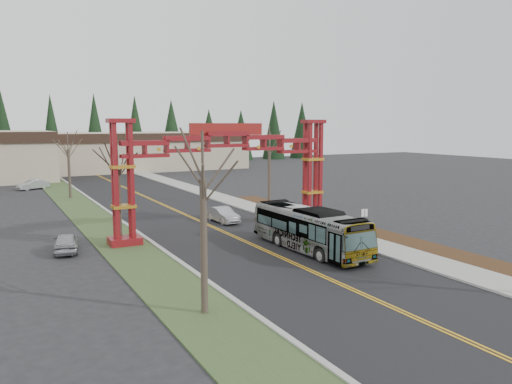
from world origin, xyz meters
TOP-DOWN VIEW (x-y plane):
  - ground at (0.00, 0.00)m, footprint 200.00×200.00m
  - road at (0.00, 25.00)m, footprint 12.00×110.00m
  - lane_line_left at (-0.12, 25.00)m, footprint 0.12×100.00m
  - lane_line_right at (0.12, 25.00)m, footprint 0.12×100.00m
  - curb_right at (6.15, 25.00)m, footprint 0.30×110.00m
  - sidewalk_right at (7.60, 25.00)m, footprint 2.60×110.00m
  - landscape_strip at (10.20, 10.00)m, footprint 2.60×50.00m
  - grass_median at (-8.00, 25.00)m, footprint 4.00×110.00m
  - curb_left at (-6.15, 25.00)m, footprint 0.30×110.00m
  - gateway_arch at (0.00, 18.00)m, footprint 18.20×1.60m
  - retail_building_east at (10.00, 79.95)m, footprint 38.00×20.30m
  - conifer_treeline at (0.25, 92.00)m, footprint 116.10×5.60m
  - transit_bus at (2.58, 10.55)m, footprint 2.77×10.72m
  - silver_sedan at (1.61, 22.40)m, footprint 1.69×4.13m
  - parked_car_near_a at (-11.92, 18.00)m, footprint 2.13×4.04m
  - parked_car_far_a at (-11.14, 54.75)m, footprint 4.21×2.87m
  - bare_tree_median_near at (-8.00, 3.32)m, footprint 3.18×3.18m
  - bare_tree_median_mid at (-8.00, 19.42)m, footprint 3.28×3.28m
  - bare_tree_median_far at (-8.00, 43.83)m, footprint 3.07×3.07m
  - bare_tree_right_far at (10.00, 28.87)m, footprint 3.15×3.15m
  - street_sign at (8.76, 12.15)m, footprint 0.47×0.18m
  - barrel_south at (9.15, 16.78)m, footprint 0.48×0.48m
  - barrel_mid at (9.63, 19.44)m, footprint 0.57×0.57m
  - barrel_north at (8.85, 20.79)m, footprint 0.55×0.55m

SIDE VIEW (x-z plane):
  - ground at x=0.00m, z-range 0.00..0.00m
  - road at x=0.00m, z-range 0.00..0.02m
  - lane_line_left at x=-0.12m, z-range 0.02..0.03m
  - lane_line_right at x=0.12m, z-range 0.02..0.03m
  - grass_median at x=-8.00m, z-range 0.00..0.08m
  - landscape_strip at x=10.20m, z-range 0.00..0.12m
  - curb_right at x=6.15m, z-range 0.00..0.15m
  - curb_left at x=-6.15m, z-range 0.00..0.15m
  - sidewalk_right at x=7.60m, z-range 0.01..0.15m
  - barrel_south at x=9.15m, z-range 0.00..0.88m
  - barrel_north at x=8.85m, z-range 0.00..1.01m
  - barrel_mid at x=9.63m, z-range 0.00..1.06m
  - parked_car_near_a at x=-11.92m, z-range 0.00..1.31m
  - parked_car_far_a at x=-11.14m, z-range 0.00..1.31m
  - silver_sedan at x=1.61m, z-range 0.00..1.33m
  - transit_bus at x=2.58m, z-range 0.00..2.97m
  - street_sign at x=8.76m, z-range 0.47..2.60m
  - retail_building_east at x=10.00m, z-range 0.01..7.01m
  - bare_tree_median_mid at x=-8.00m, z-range 1.53..8.96m
  - bare_tree_median_far at x=-8.00m, z-range 1.77..9.45m
  - gateway_arch at x=0.00m, z-range 1.53..10.43m
  - bare_tree_median_near at x=-8.00m, z-range 1.96..10.18m
  - bare_tree_right_far at x=10.00m, z-range 2.05..10.41m
  - conifer_treeline at x=0.25m, z-range -0.01..12.99m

